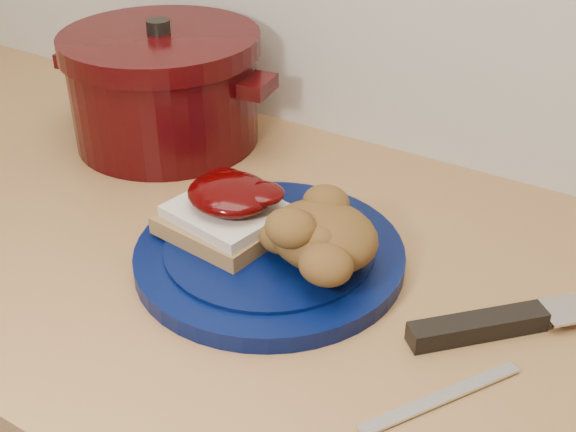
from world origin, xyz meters
The scene contains 7 objects.
plate centered at (-0.03, 1.49, 0.91)m, with size 0.28×0.28×0.02m, color #040D39.
sandwich centered at (-0.08, 1.49, 0.95)m, with size 0.13×0.12×0.06m.
stuffing_mound centered at (0.03, 1.50, 0.95)m, with size 0.11×0.10×0.06m, color brown.
chef_knife centered at (0.22, 1.53, 0.91)m, with size 0.26×0.27×0.02m.
butter_knife centered at (0.19, 1.40, 0.90)m, with size 0.16×0.01×0.00m, color silver.
dutch_oven centered at (-0.31, 1.66, 0.98)m, with size 0.31×0.30×0.17m.
pepper_grinder centered at (-0.29, 1.72, 0.97)m, with size 0.07×0.07×0.14m.
Camera 1 is at (0.31, 0.98, 1.34)m, focal length 45.00 mm.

